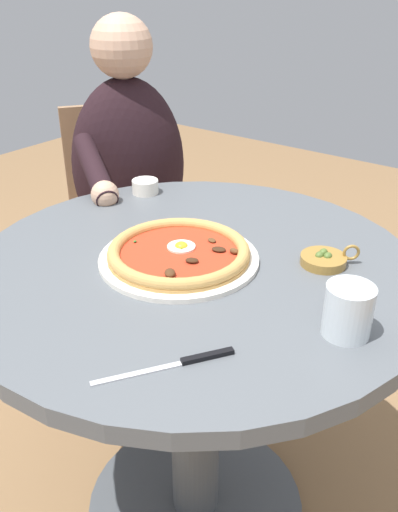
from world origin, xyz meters
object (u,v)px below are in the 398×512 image
dining_table (195,339)px  cafe_chair_diner (125,210)px  steak_knife (186,361)px  water_glass (348,314)px  ramekin_capers (145,186)px  olive_pan (324,259)px  pizza_on_plate (179,254)px  diner_person (133,230)px

dining_table → cafe_chair_diner: 0.81m
steak_knife → dining_table: bearing=35.2°
water_glass → steak_knife: bearing=143.5°
dining_table → ramekin_capers: 0.44m
water_glass → ramekin_capers: (0.26, 0.67, -0.02)m
olive_pan → cafe_chair_diner: size_ratio=0.12×
ramekin_capers → olive_pan: size_ratio=0.66×
pizza_on_plate → steak_knife: 0.32m
dining_table → pizza_on_plate: bearing=124.5°
dining_table → ramekin_capers: size_ratio=13.37×
ramekin_capers → cafe_chair_diner: bearing=53.3°
pizza_on_plate → steak_knife: size_ratio=1.70×
steak_knife → pizza_on_plate: bearing=40.7°
water_glass → cafe_chair_diner: size_ratio=0.10×
pizza_on_plate → water_glass: (-0.03, -0.37, 0.02)m
water_glass → pizza_on_plate: bearing=85.7°
steak_knife → water_glass: bearing=-36.5°
water_glass → olive_pan: bearing=33.9°
ramekin_capers → olive_pan: 0.54m
steak_knife → diner_person: (0.64, 0.73, -0.24)m
steak_knife → ramekin_capers: (0.47, 0.51, 0.02)m
diner_person → ramekin_capers: bearing=-127.1°
water_glass → cafe_chair_diner: bearing=63.0°
steak_knife → diner_person: diner_person is taller
diner_person → cafe_chair_diner: diner_person is taller
ramekin_capers → pizza_on_plate: bearing=-127.8°
steak_knife → diner_person: bearing=48.7°
dining_table → water_glass: size_ratio=10.47×
dining_table → steak_knife: 0.37m
ramekin_capers → diner_person: diner_person is taller
olive_pan → cafe_chair_diner: cafe_chair_diner is taller
dining_table → water_glass: 0.41m
pizza_on_plate → water_glass: bearing=-94.3°
dining_table → pizza_on_plate: (-0.02, 0.03, 0.21)m
ramekin_capers → olive_pan: (-0.07, -0.54, -0.01)m
diner_person → cafe_chair_diner: (0.08, 0.11, 0.01)m
water_glass → olive_pan: size_ratio=0.84×
dining_table → steak_knife: steak_knife is taller
olive_pan → dining_table: bearing=124.3°
dining_table → olive_pan: (0.15, -0.21, 0.21)m
pizza_on_plate → olive_pan: (0.16, -0.24, -0.01)m
cafe_chair_diner → water_glass: bearing=-117.0°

